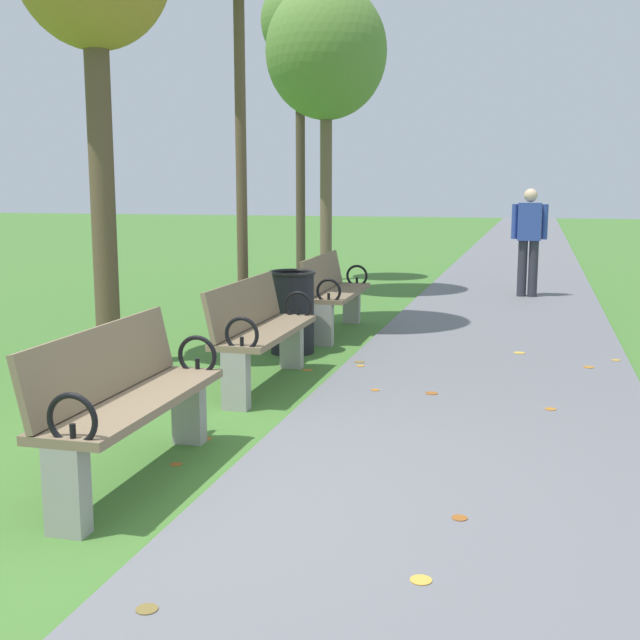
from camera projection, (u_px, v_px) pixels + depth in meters
name	position (u px, v px, depth m)	size (l,w,h in m)	color
ground_plane	(201.00, 498.00, 4.44)	(80.00, 80.00, 0.00)	#42722D
paved_walkway	(520.00, 250.00, 21.26)	(2.62, 44.00, 0.02)	slate
park_bench_1	(127.00, 399.00, 4.62)	(0.49, 1.61, 0.90)	#7A664C
park_bench_2	(260.00, 330.00, 6.83)	(0.48, 1.60, 0.90)	#7A664C
park_bench_3	(334.00, 292.00, 9.29)	(0.50, 1.61, 0.90)	#7A664C
tree_3	(326.00, 54.00, 12.01)	(1.80, 1.80, 4.64)	brown
tree_4	(300.00, 27.00, 13.71)	(1.32, 1.32, 5.16)	#4C3D2D
pedestrian_walking	(529.00, 237.00, 12.19)	(0.53, 0.23, 1.62)	#2D2D38
trash_bin	(292.00, 312.00, 8.22)	(0.48, 0.48, 0.84)	black
scattered_leaves	(338.00, 404.00, 6.27)	(4.08, 9.84, 0.02)	gold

